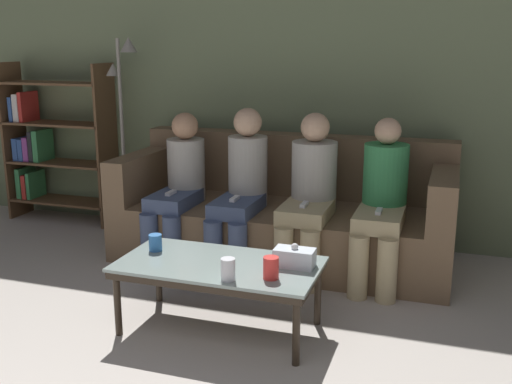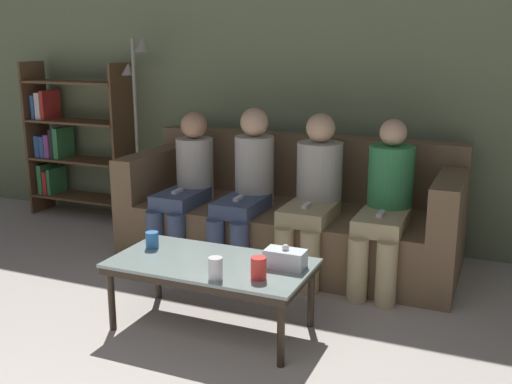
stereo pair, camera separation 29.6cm
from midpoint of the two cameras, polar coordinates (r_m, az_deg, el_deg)
name	(u,v)px [view 2 (the right image)]	position (r m, az deg, el deg)	size (l,w,h in m)	color
wall_back	(316,81)	(4.87, 7.50, 10.44)	(12.00, 0.06, 2.60)	#707F5B
couch	(291,217)	(4.52, 5.24, -2.37)	(2.46, 0.95, 0.90)	brown
coffee_table	(211,268)	(3.38, -1.76, -7.31)	(1.13, 0.58, 0.40)	#8C9E99
cup_near_left	(259,268)	(3.12, 2.99, -7.29)	(0.08, 0.08, 0.12)	red
cup_near_right	(152,240)	(3.60, -7.55, -4.58)	(0.08, 0.08, 0.10)	#3372BF
cup_far_center	(216,268)	(3.11, -1.14, -7.32)	(0.07, 0.07, 0.12)	silver
tissue_box	(285,258)	(3.28, 5.42, -6.34)	(0.22, 0.12, 0.13)	silver
bookshelf	(68,142)	(5.82, -16.05, 4.60)	(1.01, 0.32, 1.43)	brown
standing_lamp	(138,115)	(5.15, -9.53, 7.26)	(0.31, 0.26, 1.64)	gray
seated_person_left_end	(187,182)	(4.52, -4.73, 0.91)	(0.31, 0.66, 1.09)	#47567A
seated_person_mid_left	(248,185)	(4.31, 1.17, 0.66)	(0.31, 0.68, 1.14)	#47567A
seated_person_mid_right	(314,191)	(4.17, 7.61, 0.05)	(0.32, 0.68, 1.12)	tan
seated_person_right_end	(386,201)	(4.06, 14.34, -0.87)	(0.31, 0.69, 1.11)	tan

